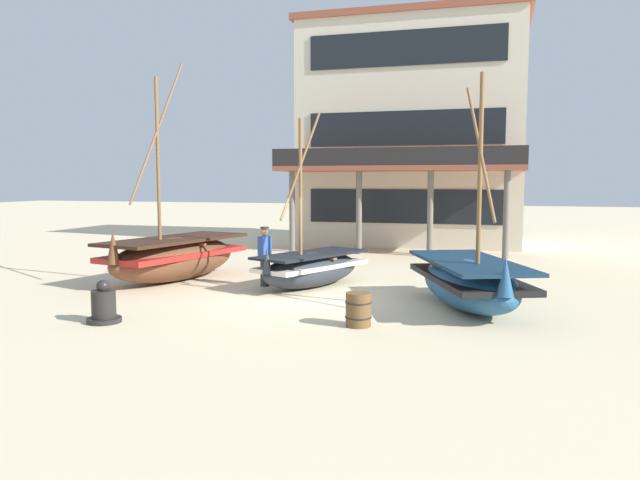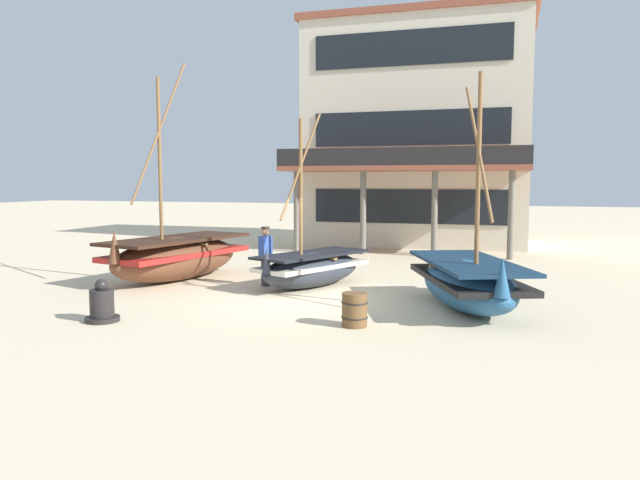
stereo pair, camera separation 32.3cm
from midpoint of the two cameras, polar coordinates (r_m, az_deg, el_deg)
ground_plane at (r=15.47m, az=-0.51°, el=-5.52°), size 120.00×120.00×0.00m
fishing_boat_near_left at (r=17.06m, az=-0.24°, el=-2.61°), size 2.71×3.88×4.85m
fishing_boat_centre_large at (r=14.60m, az=14.33°, el=-3.84°), size 3.26×4.74×5.34m
fishing_boat_far_right at (r=18.68m, az=-12.83°, el=-1.51°), size 2.89×5.15×6.46m
fisherman_by_hull at (r=17.23m, az=-4.60°, el=-1.58°), size 0.33×0.41×1.68m
capstan_winch at (r=13.71m, az=-19.13°, el=-5.80°), size 0.72×0.72×0.91m
wooden_barrel at (r=12.55m, az=4.00°, el=-6.54°), size 0.56×0.56×0.70m
harbor_building_main at (r=29.54m, az=9.53°, el=9.83°), size 10.39×8.62×10.41m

